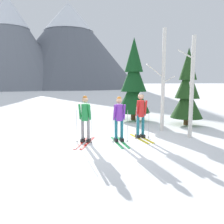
# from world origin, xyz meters

# --- Properties ---
(ground_plane) EXTENTS (400.00, 400.00, 0.00)m
(ground_plane) POSITION_xyz_m (0.00, 0.00, 0.00)
(ground_plane) COLOR white
(skier_in_green) EXTENTS (1.11, 1.61, 1.73)m
(skier_in_green) POSITION_xyz_m (-1.04, 0.35, 0.98)
(skier_in_green) COLOR red
(skier_in_green) RESTS_ON ground
(skier_in_purple) EXTENTS (0.61, 1.64, 1.69)m
(skier_in_purple) POSITION_xyz_m (0.14, -0.03, 0.93)
(skier_in_purple) COLOR green
(skier_in_purple) RESTS_ON ground
(skier_in_red) EXTENTS (0.61, 1.56, 1.82)m
(skier_in_red) POSITION_xyz_m (1.14, 0.20, 1.01)
(skier_in_red) COLOR yellow
(skier_in_red) RESTS_ON ground
(pine_tree_near) EXTENTS (1.94, 1.94, 4.69)m
(pine_tree_near) POSITION_xyz_m (2.70, 4.18, 2.15)
(pine_tree_near) COLOR #51381E
(pine_tree_near) RESTS_ON ground
(pine_tree_mid) EXTENTS (1.62, 1.62, 3.91)m
(pine_tree_mid) POSITION_xyz_m (4.63, 1.89, 1.79)
(pine_tree_mid) COLOR #51381E
(pine_tree_mid) RESTS_ON ground
(birch_tree_tall) EXTENTS (0.63, 0.53, 3.97)m
(birch_tree_tall) POSITION_xyz_m (3.02, -0.41, 2.01)
(birch_tree_tall) COLOR silver
(birch_tree_tall) RESTS_ON ground
(birch_tree_slender) EXTENTS (1.35, 0.30, 4.53)m
(birch_tree_slender) POSITION_xyz_m (2.68, 1.09, 2.28)
(birch_tree_slender) COLOR silver
(birch_tree_slender) RESTS_ON ground
(mountain_ridge_distant) EXTENTS (55.66, 45.38, 27.41)m
(mountain_ridge_distant) POSITION_xyz_m (4.48, 66.76, 13.72)
(mountain_ridge_distant) COLOR slate
(mountain_ridge_distant) RESTS_ON ground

